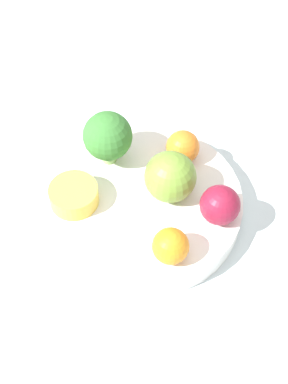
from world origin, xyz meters
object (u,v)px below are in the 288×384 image
Objects in this scene: broccoli at (108,137)px; bowl at (144,204)px; orange_front at (171,246)px; apple_green at (220,205)px; orange_back at (183,147)px; apple_red at (170,177)px; small_cup at (74,195)px.

bowl is at bearing -109.54° from broccoli.
broccoli reaches higher than orange_front.
apple_green is (0.02, -0.09, 0.04)m from bowl.
apple_green is 0.10m from orange_back.
broccoli reaches higher than apple_red.
bowl is 4.09× the size of small_cup.
orange_back is 0.15m from small_cup.
bowl is 3.87× the size of apple_red.
small_cup is (-0.00, 0.14, -0.01)m from orange_front.
apple_green is 0.80× the size of small_cup.
orange_back is (0.05, -0.08, -0.02)m from broccoli.
orange_front is 0.97× the size of orange_back.
orange_front is at bearing -153.68° from orange_back.
small_cup is (-0.13, 0.07, -0.01)m from orange_back.
apple_green is 1.12× the size of orange_back.
orange_front reaches higher than bowl.
apple_red reaches higher than orange_front.
bowl is at bearing -51.59° from small_cup.
orange_back is (0.05, 0.08, -0.00)m from apple_green.
broccoli is 0.10m from orange_back.
broccoli is at bearing 89.98° from apple_green.
apple_green reaches higher than small_cup.
broccoli is at bearing 88.71° from apple_red.
small_cup is at bearing 151.45° from orange_back.
bowl is 5.82× the size of orange_front.
orange_back is (0.13, 0.06, 0.00)m from orange_front.
small_cup is at bearing -176.57° from broccoli.
apple_red is 0.09m from orange_front.
orange_front is (-0.08, 0.02, -0.00)m from apple_green.
broccoli is 1.79× the size of orange_front.
orange_back is at bearing -3.96° from bowl.
bowl is 3.24× the size of broccoli.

